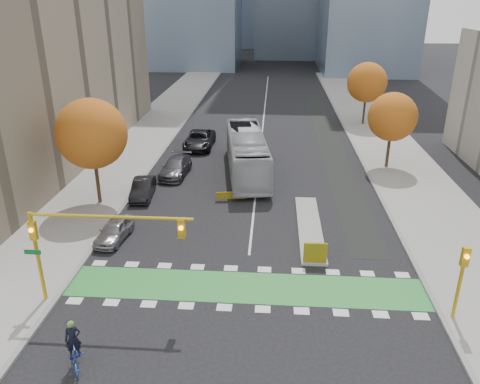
# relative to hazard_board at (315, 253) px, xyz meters

# --- Properties ---
(ground) EXTENTS (300.00, 300.00, 0.00)m
(ground) POSITION_rel_hazard_board_xyz_m (-4.00, -4.20, -0.80)
(ground) COLOR black
(ground) RESTS_ON ground
(sidewalk_west) EXTENTS (7.00, 120.00, 0.15)m
(sidewalk_west) POSITION_rel_hazard_board_xyz_m (-17.50, 15.80, -0.73)
(sidewalk_west) COLOR gray
(sidewalk_west) RESTS_ON ground
(sidewalk_east) EXTENTS (7.00, 120.00, 0.15)m
(sidewalk_east) POSITION_rel_hazard_board_xyz_m (9.50, 15.80, -0.73)
(sidewalk_east) COLOR gray
(sidewalk_east) RESTS_ON ground
(curb_west) EXTENTS (0.30, 120.00, 0.16)m
(curb_west) POSITION_rel_hazard_board_xyz_m (-14.00, 15.80, -0.73)
(curb_west) COLOR gray
(curb_west) RESTS_ON ground
(curb_east) EXTENTS (0.30, 120.00, 0.16)m
(curb_east) POSITION_rel_hazard_board_xyz_m (6.00, 15.80, -0.73)
(curb_east) COLOR gray
(curb_east) RESTS_ON ground
(bike_crossing) EXTENTS (20.00, 3.00, 0.01)m
(bike_crossing) POSITION_rel_hazard_board_xyz_m (-4.00, -2.70, -0.79)
(bike_crossing) COLOR #2D8A36
(bike_crossing) RESTS_ON ground
(centre_line) EXTENTS (0.15, 70.00, 0.01)m
(centre_line) POSITION_rel_hazard_board_xyz_m (-4.00, 35.80, -0.80)
(centre_line) COLOR silver
(centre_line) RESTS_ON ground
(bike_lane_paint) EXTENTS (2.50, 50.00, 0.01)m
(bike_lane_paint) POSITION_rel_hazard_board_xyz_m (3.50, 25.80, -0.80)
(bike_lane_paint) COLOR black
(bike_lane_paint) RESTS_ON ground
(median_island) EXTENTS (1.60, 10.00, 0.16)m
(median_island) POSITION_rel_hazard_board_xyz_m (0.00, 4.80, -0.72)
(median_island) COLOR gray
(median_island) RESTS_ON ground
(hazard_board) EXTENTS (1.40, 0.12, 1.30)m
(hazard_board) POSITION_rel_hazard_board_xyz_m (0.00, 0.00, 0.00)
(hazard_board) COLOR yellow
(hazard_board) RESTS_ON median_island
(tree_west) EXTENTS (5.20, 5.20, 8.22)m
(tree_west) POSITION_rel_hazard_board_xyz_m (-16.00, 7.80, 4.82)
(tree_west) COLOR #332114
(tree_west) RESTS_ON ground
(tree_east_near) EXTENTS (4.40, 4.40, 7.08)m
(tree_east_near) POSITION_rel_hazard_board_xyz_m (8.00, 17.80, 4.06)
(tree_east_near) COLOR #332114
(tree_east_near) RESTS_ON ground
(tree_east_far) EXTENTS (4.80, 4.80, 7.65)m
(tree_east_far) POSITION_rel_hazard_board_xyz_m (8.50, 33.80, 4.44)
(tree_east_far) COLOR #332114
(tree_east_far) RESTS_ON ground
(traffic_signal_west) EXTENTS (8.53, 0.56, 5.20)m
(traffic_signal_west) POSITION_rel_hazard_board_xyz_m (-11.93, -4.71, 3.23)
(traffic_signal_west) COLOR #BF9914
(traffic_signal_west) RESTS_ON ground
(traffic_signal_east) EXTENTS (0.35, 0.43, 4.10)m
(traffic_signal_east) POSITION_rel_hazard_board_xyz_m (6.50, -4.71, 1.93)
(traffic_signal_east) COLOR #BF9914
(traffic_signal_east) RESTS_ON ground
(cyclist) EXTENTS (1.52, 2.19, 2.40)m
(cyclist) POSITION_rel_hazard_board_xyz_m (-11.00, -9.19, -0.00)
(cyclist) COLOR #22459D
(cyclist) RESTS_ON ground
(bus) EXTENTS (4.92, 13.82, 3.77)m
(bus) POSITION_rel_hazard_board_xyz_m (-5.02, 15.56, 1.08)
(bus) COLOR #AFB3B7
(bus) RESTS_ON ground
(parked_car_a) EXTENTS (1.99, 4.07, 1.34)m
(parked_car_a) POSITION_rel_hazard_board_xyz_m (-13.00, 2.19, -0.13)
(parked_car_a) COLOR gray
(parked_car_a) RESTS_ON ground
(parked_car_b) EXTENTS (1.92, 4.49, 1.44)m
(parked_car_b) POSITION_rel_hazard_board_xyz_m (-13.00, 9.40, -0.08)
(parked_car_b) COLOR black
(parked_car_b) RESTS_ON ground
(parked_car_c) EXTENTS (2.51, 5.40, 1.53)m
(parked_car_c) POSITION_rel_hazard_board_xyz_m (-11.37, 14.40, -0.04)
(parked_car_c) COLOR #49494E
(parked_car_c) RESTS_ON ground
(parked_car_d) EXTENTS (2.90, 6.21, 1.72)m
(parked_car_d) POSITION_rel_hazard_board_xyz_m (-10.50, 22.93, 0.06)
(parked_car_d) COLOR black
(parked_car_d) RESTS_ON ground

